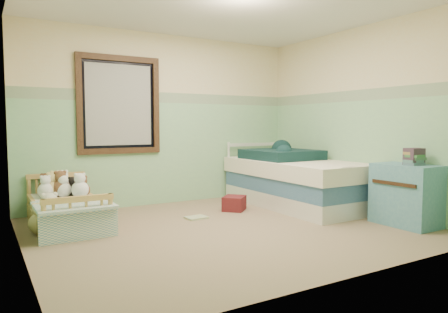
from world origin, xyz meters
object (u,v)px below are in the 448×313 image
dresser (406,195)px  red_pillow (234,203)px  toddler_bed_frame (67,218)px  floor_book (196,218)px  plush_floor_cream (50,216)px  twin_bed_frame (297,198)px  plush_floor_tan (40,223)px

dresser → red_pillow: dresser is taller
toddler_bed_frame → floor_book: 1.53m
plush_floor_cream → twin_bed_frame: (3.29, -0.43, -0.03)m
plush_floor_tan → red_pillow: plush_floor_tan is taller
toddler_bed_frame → plush_floor_cream: (-0.18, 0.01, 0.04)m
toddler_bed_frame → dresser: dresser is taller
dresser → floor_book: (-1.96, 1.55, -0.35)m
toddler_bed_frame → plush_floor_tan: size_ratio=6.12×
twin_bed_frame → plush_floor_tan: bearing=177.0°
dresser → red_pillow: (-1.28, 1.73, -0.26)m
plush_floor_cream → floor_book: plush_floor_cream is taller
dresser → plush_floor_tan: bearing=155.0°
red_pillow → floor_book: size_ratio=1.21×
plush_floor_tan → red_pillow: (2.46, -0.01, -0.02)m
plush_floor_tan → floor_book: size_ratio=0.90×
toddler_bed_frame → floor_book: toddler_bed_frame is taller
dresser → floor_book: 2.52m
toddler_bed_frame → red_pillow: bearing=-6.7°
plush_floor_cream → dresser: dresser is taller
red_pillow → plush_floor_cream: bearing=173.6°
twin_bed_frame → red_pillow: 0.98m
plush_floor_tan → twin_bed_frame: (3.42, -0.18, -0.01)m
plush_floor_cream → red_pillow: (2.32, -0.26, -0.04)m
dresser → toddler_bed_frame: bearing=149.9°
plush_floor_cream → plush_floor_tan: size_ratio=1.17×
red_pillow → plush_floor_tan: bearing=179.8°
toddler_bed_frame → red_pillow: red_pillow is taller
plush_floor_tan → floor_book: plush_floor_tan is taller
toddler_bed_frame → dresser: bearing=-30.1°
floor_book → plush_floor_cream: bearing=160.8°
red_pillow → twin_bed_frame: bearing=-10.1°
toddler_bed_frame → plush_floor_tan: bearing=-142.4°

